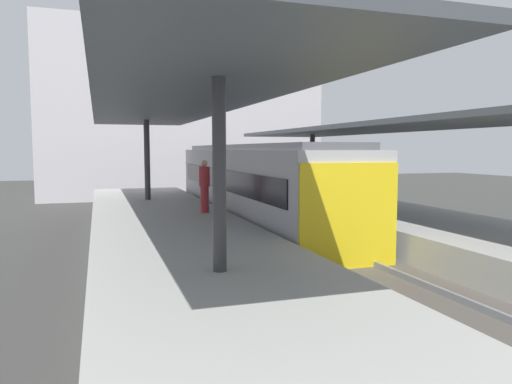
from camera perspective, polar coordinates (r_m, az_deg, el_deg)
The scene contains 15 objects.
ground_plane at distance 14.50m, azimuth 5.77°, elevation -7.37°, with size 80.00×80.00×0.00m, color #383835.
platform_left at distance 13.34m, azimuth -9.40°, elevation -6.32°, with size 4.40×28.00×1.00m, color #9E9E99.
platform_right at distance 16.30m, azimuth 18.12°, elevation -4.42°, with size 4.40×28.00×1.00m, color #9E9E99.
track_ballast at distance 14.48m, azimuth 5.77°, elevation -6.99°, with size 3.20×28.00×0.20m, color #4C4742.
rail_near_side at distance 14.17m, azimuth 3.10°, elevation -6.53°, with size 0.08×28.00×0.14m, color slate.
rail_far_side at distance 14.75m, azimuth 8.35°, elevation -6.12°, with size 0.08×28.00×0.14m, color slate.
commuter_train at distance 18.75m, azimuth -0.23°, elevation 0.82°, with size 2.78×15.06×3.10m.
canopy_left at distance 14.52m, azimuth -10.49°, elevation 9.95°, with size 4.18×21.00×3.50m.
canopy_right at distance 17.25m, azimuth 15.65°, elevation 7.31°, with size 4.18×21.00×2.96m.
platform_bench at distance 18.76m, azimuth 13.60°, elevation -0.13°, with size 1.40×0.41×0.86m.
platform_sign at distance 20.04m, azimuth 9.63°, elevation 3.59°, with size 0.90×0.08×2.21m.
passenger_near_bench at distance 16.20m, azimuth -6.12°, elevation 0.80°, with size 0.36×0.36×1.76m.
passenger_mid_platform at distance 17.58m, azimuth 8.85°, elevation 1.06°, with size 0.36×0.36×1.74m.
passenger_far_end at distance 19.47m, azimuth 7.36°, elevation 1.36°, with size 0.36×0.36×1.68m.
station_building_backdrop at distance 33.47m, azimuth -8.81°, elevation 9.10°, with size 18.00×6.00×11.00m, color #B7B2B7.
Camera 1 is at (-5.78, -12.93, 3.12)m, focal length 33.76 mm.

